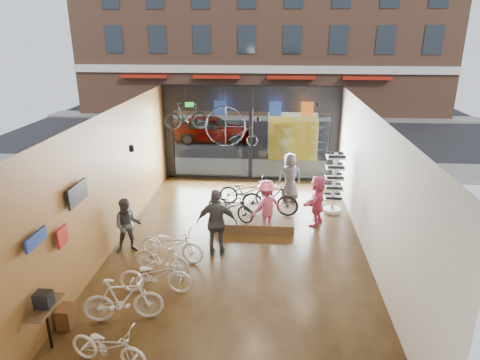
# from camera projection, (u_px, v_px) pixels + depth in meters

# --- Properties ---
(ground_plane) EXTENTS (7.00, 12.00, 0.04)m
(ground_plane) POSITION_uv_depth(u_px,v_px,m) (238.00, 249.00, 12.06)
(ground_plane) COLOR black
(ground_plane) RESTS_ON ground
(ceiling) EXTENTS (7.00, 12.00, 0.04)m
(ceiling) POSITION_uv_depth(u_px,v_px,m) (238.00, 114.00, 10.79)
(ceiling) COLOR black
(ceiling) RESTS_ON ground
(wall_left) EXTENTS (0.04, 12.00, 3.80)m
(wall_left) POSITION_uv_depth(u_px,v_px,m) (110.00, 181.00, 11.68)
(wall_left) COLOR olive
(wall_left) RESTS_ON ground
(wall_right) EXTENTS (0.04, 12.00, 3.80)m
(wall_right) POSITION_uv_depth(u_px,v_px,m) (372.00, 188.00, 11.17)
(wall_right) COLOR beige
(wall_right) RESTS_ON ground
(wall_back) EXTENTS (7.00, 0.04, 3.80)m
(wall_back) POSITION_uv_depth(u_px,v_px,m) (202.00, 337.00, 5.76)
(wall_back) COLOR beige
(wall_back) RESTS_ON ground
(storefront) EXTENTS (7.00, 0.26, 3.80)m
(storefront) POSITION_uv_depth(u_px,v_px,m) (251.00, 134.00, 17.07)
(storefront) COLOR black
(storefront) RESTS_ON ground
(exit_sign) EXTENTS (0.35, 0.06, 0.18)m
(exit_sign) POSITION_uv_depth(u_px,v_px,m) (190.00, 104.00, 16.75)
(exit_sign) COLOR #198C26
(exit_sign) RESTS_ON storefront
(street_road) EXTENTS (30.00, 18.00, 0.02)m
(street_road) POSITION_uv_depth(u_px,v_px,m) (258.00, 130.00, 26.16)
(street_road) COLOR black
(street_road) RESTS_ON ground
(sidewalk_near) EXTENTS (30.00, 2.40, 0.12)m
(sidewalk_near) POSITION_uv_depth(u_px,v_px,m) (252.00, 168.00, 18.81)
(sidewalk_near) COLOR slate
(sidewalk_near) RESTS_ON ground
(sidewalk_far) EXTENTS (30.00, 2.00, 0.12)m
(sidewalk_far) POSITION_uv_depth(u_px,v_px,m) (261.00, 117.00, 29.90)
(sidewalk_far) COLOR slate
(sidewalk_far) RESTS_ON ground
(opposite_building) EXTENTS (26.00, 5.00, 14.00)m
(opposite_building) POSITION_uv_depth(u_px,v_px,m) (263.00, 12.00, 29.95)
(opposite_building) COLOR brown
(opposite_building) RESTS_ON ground
(street_car) EXTENTS (4.31, 1.73, 1.47)m
(street_car) POSITION_uv_depth(u_px,v_px,m) (211.00, 129.00, 23.28)
(street_car) COLOR gray
(street_car) RESTS_ON street_road
(box_truck) EXTENTS (2.35, 7.04, 2.77)m
(box_truck) POSITION_uv_depth(u_px,v_px,m) (291.00, 122.00, 21.81)
(box_truck) COLOR silver
(box_truck) RESTS_ON street_road
(floor_bike_0) EXTENTS (1.64, 0.88, 0.82)m
(floor_bike_0) POSITION_uv_depth(u_px,v_px,m) (108.00, 346.00, 7.74)
(floor_bike_0) COLOR beige
(floor_bike_0) RESTS_ON ground_plane
(floor_bike_1) EXTENTS (1.73, 0.81, 1.01)m
(floor_bike_1) POSITION_uv_depth(u_px,v_px,m) (123.00, 299.00, 8.91)
(floor_bike_1) COLOR beige
(floor_bike_1) RESTS_ON ground_plane
(floor_bike_2) EXTENTS (1.72, 0.67, 0.89)m
(floor_bike_2) POSITION_uv_depth(u_px,v_px,m) (155.00, 275.00, 9.89)
(floor_bike_2) COLOR beige
(floor_bike_2) RESTS_ON ground_plane
(floor_bike_3) EXTENTS (1.60, 0.86, 0.92)m
(floor_bike_3) POSITION_uv_depth(u_px,v_px,m) (162.00, 258.00, 10.61)
(floor_bike_3) COLOR beige
(floor_bike_3) RESTS_ON ground_plane
(floor_bike_4) EXTENTS (1.88, 1.00, 0.94)m
(floor_bike_4) POSITION_uv_depth(u_px,v_px,m) (172.00, 244.00, 11.28)
(floor_bike_4) COLOR beige
(floor_bike_4) RESTS_ON ground_plane
(display_platform) EXTENTS (2.40, 1.80, 0.30)m
(display_platform) POSITION_uv_depth(u_px,v_px,m) (255.00, 218.00, 13.63)
(display_platform) COLOR #502E1B
(display_platform) RESTS_ON ground_plane
(display_bike_left) EXTENTS (1.73, 1.31, 0.87)m
(display_bike_left) POSITION_uv_depth(u_px,v_px,m) (230.00, 206.00, 13.07)
(display_bike_left) COLOR black
(display_bike_left) RESTS_ON display_platform
(display_bike_mid) EXTENTS (1.86, 0.74, 1.08)m
(display_bike_mid) POSITION_uv_depth(u_px,v_px,m) (270.00, 199.00, 13.32)
(display_bike_mid) COLOR black
(display_bike_mid) RESTS_ON display_platform
(display_bike_right) EXTENTS (1.88, 0.84, 0.95)m
(display_bike_right) POSITION_uv_depth(u_px,v_px,m) (246.00, 191.00, 14.11)
(display_bike_right) COLOR black
(display_bike_right) RESTS_ON display_platform
(customer_1) EXTENTS (0.89, 0.78, 1.55)m
(customer_1) POSITION_uv_depth(u_px,v_px,m) (128.00, 225.00, 11.65)
(customer_1) COLOR #3F3F44
(customer_1) RESTS_ON ground_plane
(customer_2) EXTENTS (1.12, 0.49, 1.88)m
(customer_2) POSITION_uv_depth(u_px,v_px,m) (217.00, 223.00, 11.43)
(customer_2) COLOR #3F3F44
(customer_2) RESTS_ON ground_plane
(customer_3) EXTENTS (1.22, 1.08, 1.64)m
(customer_3) POSITION_uv_depth(u_px,v_px,m) (266.00, 206.00, 12.80)
(customer_3) COLOR #CC4C72
(customer_3) RESTS_ON ground_plane
(customer_4) EXTENTS (0.96, 0.75, 1.73)m
(customer_4) POSITION_uv_depth(u_px,v_px,m) (290.00, 177.00, 15.22)
(customer_4) COLOR #3F3F44
(customer_4) RESTS_ON ground_plane
(customer_5) EXTENTS (1.01, 1.56, 1.61)m
(customer_5) POSITION_uv_depth(u_px,v_px,m) (317.00, 200.00, 13.29)
(customer_5) COLOR #CC4C72
(customer_5) RESTS_ON ground_plane
(sunglasses_rack) EXTENTS (0.62, 0.52, 2.06)m
(sunglasses_rack) POSITION_uv_depth(u_px,v_px,m) (334.00, 183.00, 14.15)
(sunglasses_rack) COLOR white
(sunglasses_rack) RESTS_ON ground_plane
(wall_merch) EXTENTS (0.40, 2.40, 2.60)m
(wall_merch) POSITION_uv_depth(u_px,v_px,m) (57.00, 268.00, 8.58)
(wall_merch) COLOR navy
(wall_merch) RESTS_ON wall_left
(penny_farthing) EXTENTS (1.84, 0.06, 1.47)m
(penny_farthing) POSITION_uv_depth(u_px,v_px,m) (234.00, 128.00, 15.31)
(penny_farthing) COLOR black
(penny_farthing) RESTS_ON ceiling
(hung_bike) EXTENTS (1.64, 0.75, 0.95)m
(hung_bike) POSITION_uv_depth(u_px,v_px,m) (186.00, 116.00, 15.20)
(hung_bike) COLOR black
(hung_bike) RESTS_ON ceiling
(jersey_left) EXTENTS (0.45, 0.03, 0.55)m
(jersey_left) POSITION_uv_depth(u_px,v_px,m) (220.00, 108.00, 16.01)
(jersey_left) COLOR #1E3F99
(jersey_left) RESTS_ON ceiling
(jersey_mid) EXTENTS (0.45, 0.03, 0.55)m
(jersey_mid) POSITION_uv_depth(u_px,v_px,m) (275.00, 109.00, 15.86)
(jersey_mid) COLOR #1E3F99
(jersey_mid) RESTS_ON ceiling
(jersey_right) EXTENTS (0.45, 0.03, 0.55)m
(jersey_right) POSITION_uv_depth(u_px,v_px,m) (307.00, 109.00, 15.78)
(jersey_right) COLOR #CC5919
(jersey_right) RESTS_ON ceiling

